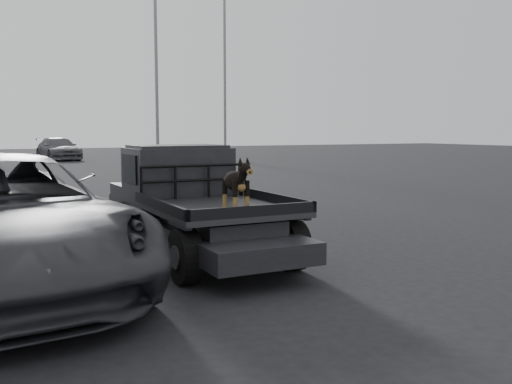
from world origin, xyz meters
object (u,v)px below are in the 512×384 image
flatbed_ute (197,227)px  dog (236,185)px  floodlight_mid (156,46)px  floodlight_far (225,42)px  distant_car_b (59,149)px

flatbed_ute → dog: dog is taller
flatbed_ute → floodlight_mid: floodlight_mid is taller
floodlight_mid → floodlight_far: bearing=36.5°
flatbed_ute → dog: bearing=-90.0°
dog → floodlight_mid: (6.44, 24.43, 5.49)m
floodlight_mid → dog: bearing=-104.8°
dog → floodlight_mid: size_ratio=0.06×
distant_car_b → floodlight_far: (10.42, -4.75, 7.28)m
dog → floodlight_far: size_ratio=0.05×
flatbed_ute → distant_car_b: 32.38m
distant_car_b → flatbed_ute: bearing=-100.6°
flatbed_ute → dog: (-0.00, -1.54, 0.83)m
dog → distant_car_b: dog is taller
floodlight_far → floodlight_mid: bearing=-143.5°
flatbed_ute → distant_car_b: (2.31, 32.29, 0.30)m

